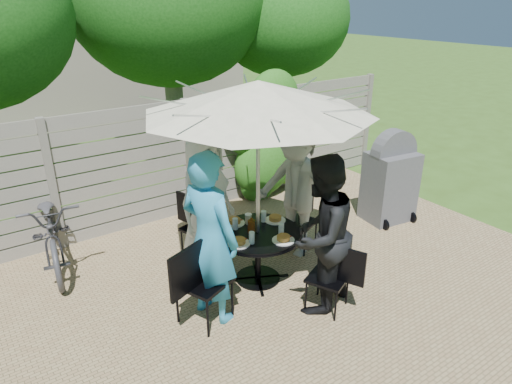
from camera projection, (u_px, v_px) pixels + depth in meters
backyard_envelope at (59, 22)px, 11.94m from camera, size 60.00×60.00×5.00m
patio_table at (258, 247)px, 5.47m from camera, size 1.29×1.29×0.67m
umbrella at (258, 98)px, 4.76m from camera, size 3.18×3.18×2.44m
chair_back at (200, 239)px, 6.09m from camera, size 0.51×0.65×0.85m
person_back at (205, 199)px, 5.77m from camera, size 0.98×0.79×1.74m
chair_left at (204, 297)px, 4.83m from camera, size 0.77×0.62×1.00m
person_left at (210, 239)px, 4.67m from camera, size 0.65×0.80×1.90m
chair_front at (328, 290)px, 5.03m from camera, size 0.53×0.64×0.83m
person_front at (321, 235)px, 4.85m from camera, size 1.04×0.92×1.80m
chair_right at (299, 232)px, 6.27m from camera, size 0.64×0.53×0.84m
person_right at (296, 189)px, 5.90m from camera, size 1.04×1.37×1.88m
plate_back at (234, 222)px, 5.58m from camera, size 0.26×0.26×0.06m
plate_left at (239, 242)px, 5.12m from camera, size 0.26×0.26×0.06m
plate_front at (283, 239)px, 5.19m from camera, size 0.26×0.26×0.06m
plate_right at (275, 219)px, 5.65m from camera, size 0.26×0.26×0.06m
glass_back at (235, 224)px, 5.43m from camera, size 0.07×0.07×0.14m
glass_left at (252, 238)px, 5.12m from camera, size 0.07×0.07×0.14m
glass_front at (281, 229)px, 5.30m from camera, size 0.07×0.07×0.14m
glass_right at (264, 216)px, 5.61m from camera, size 0.07×0.07×0.14m
syrup_jug at (251, 226)px, 5.34m from camera, size 0.09×0.09×0.16m
coffee_cup at (248, 219)px, 5.56m from camera, size 0.08×0.08×0.12m
bicycle at (52, 229)px, 5.81m from camera, size 0.96×2.00×1.01m
bbq_grill at (390, 180)px, 6.93m from camera, size 0.78×0.64×1.45m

